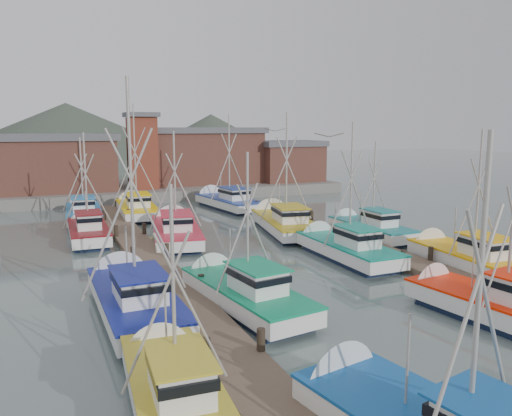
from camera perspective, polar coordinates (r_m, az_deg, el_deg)
name	(u,v)px	position (r m, az deg, el deg)	size (l,w,h in m)	color
ground	(293,273)	(28.32, 4.30, -7.46)	(260.00, 260.00, 0.00)	#4D5C59
dock_left	(154,265)	(29.67, -11.60, -6.42)	(2.30, 46.00, 1.50)	brown
dock_right	(356,243)	(35.15, 11.38, -3.96)	(2.30, 46.00, 1.50)	brown
quay	(154,189)	(62.74, -11.59, 2.14)	(44.00, 16.00, 1.20)	gray
shed_left	(57,162)	(59.13, -21.82, 4.89)	(12.72, 8.48, 6.20)	brown
shed_center	(200,155)	(63.87, -6.41, 6.08)	(14.84, 9.54, 6.90)	brown
shed_right	(288,161)	(65.28, 3.70, 5.43)	(8.48, 6.36, 5.20)	brown
lookout_tower	(142,150)	(58.04, -12.87, 6.45)	(3.60, 3.60, 8.50)	maroon
distant_hills	(40,158)	(146.80, -23.51, 5.28)	(175.00, 140.00, 42.00)	#475043
boat_1	(490,305)	(23.69, 25.21, -9.98)	(3.76, 8.92, 7.97)	#101B36
boat_2	(172,387)	(15.51, -9.53, -19.56)	(2.97, 7.84, 7.22)	#101B36
boat_4	(240,291)	(23.17, -1.82, -9.50)	(3.84, 9.06, 7.80)	#101B36
boat_5	(343,247)	(31.76, 9.90, -4.46)	(3.68, 8.88, 9.19)	#101B36
boat_6	(133,296)	(23.13, -13.93, -9.77)	(4.47, 9.69, 11.01)	#101B36
boat_7	(465,257)	(31.41, 22.75, -5.20)	(3.56, 8.93, 8.75)	#101B36
boat_8	(175,230)	(36.92, -9.20, -2.52)	(4.88, 10.43, 8.79)	#101B36
boat_9	(283,222)	(39.54, 3.11, -1.63)	(5.07, 10.88, 10.22)	#101B36
boat_10	(88,230)	(38.37, -18.65, -2.44)	(3.46, 8.41, 8.44)	#101B36
boat_11	(367,228)	(38.22, 12.58, -2.23)	(3.19, 8.28, 7.78)	#101B36
boat_12	(136,208)	(47.71, -13.56, 0.00)	(4.40, 9.89, 11.07)	#101B36
boat_13	(226,201)	(50.70, -3.46, 0.77)	(4.38, 10.36, 10.29)	#101B36
boat_14	(84,212)	(46.62, -19.10, -0.47)	(3.40, 9.28, 8.08)	#101B36
gull_near	(329,136)	(23.57, 8.38, 8.20)	(1.55, 0.62, 0.24)	gray
gull_far	(275,130)	(34.03, 2.19, 8.88)	(1.55, 0.63, 0.24)	gray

